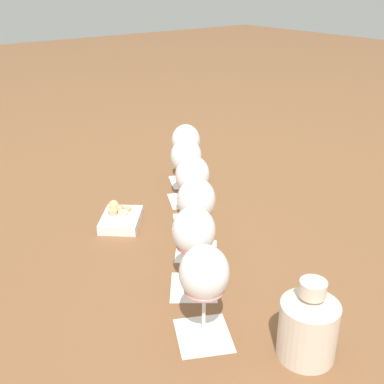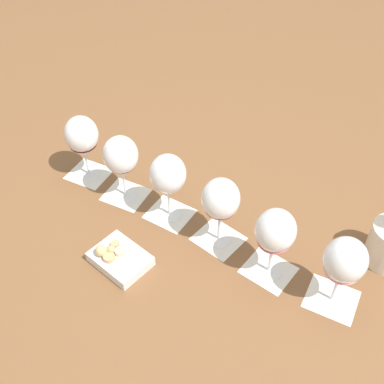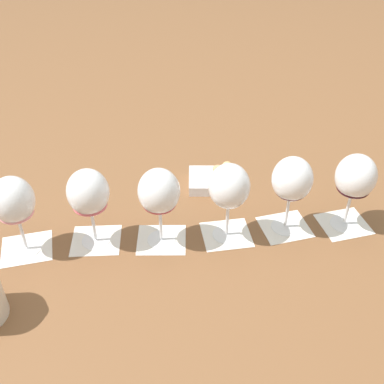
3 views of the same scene
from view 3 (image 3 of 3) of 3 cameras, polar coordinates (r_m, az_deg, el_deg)
name	(u,v)px [view 3 (image 3 of 3)]	position (r m, az deg, el deg)	size (l,w,h in m)	color
ground_plane	(192,235)	(1.11, 0.03, -5.17)	(8.00, 8.00, 0.00)	brown
tasting_card_0	(27,248)	(1.14, -18.99, -6.35)	(0.14, 0.14, 0.00)	silver
tasting_card_1	(96,240)	(1.12, -11.29, -5.63)	(0.15, 0.15, 0.00)	silver
tasting_card_2	(162,240)	(1.10, -3.64, -5.66)	(0.15, 0.15, 0.00)	silver
tasting_card_3	(226,234)	(1.11, 4.10, -5.04)	(0.15, 0.14, 0.00)	silver
tasting_card_4	(285,227)	(1.15, 10.93, -4.08)	(0.14, 0.14, 0.00)	silver
tasting_card_5	(344,224)	(1.19, 17.53, -3.63)	(0.14, 0.14, 0.00)	silver
wine_glass_0	(13,202)	(1.05, -20.42, -1.17)	(0.09, 0.09, 0.19)	white
wine_glass_1	(88,195)	(1.03, -12.18, -0.30)	(0.09, 0.09, 0.19)	white
wine_glass_2	(159,194)	(1.01, -3.92, -0.26)	(0.09, 0.09, 0.19)	white
wine_glass_3	(229,189)	(1.03, 4.42, 0.33)	(0.09, 0.09, 0.19)	white
wine_glass_4	(292,182)	(1.07, 11.75, 1.17)	(0.09, 0.09, 0.19)	white
wine_glass_5	(355,179)	(1.11, 18.78, 1.46)	(0.09, 0.09, 0.19)	white
snack_dish	(216,179)	(1.25, 2.80, 1.50)	(0.16, 0.16, 0.05)	silver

